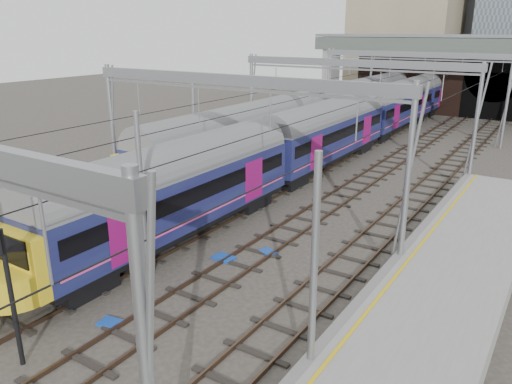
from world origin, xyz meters
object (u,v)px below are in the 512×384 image
Objects in this scene: train_second at (331,111)px; signal_near_centre at (6,279)px; relay_cabinet at (41,239)px; train_main at (367,117)px.

train_second reaches higher than signal_near_centre.
train_second is at bearing 81.09° from relay_cabinet.
train_second is 40.57× the size of relay_cabinet.
train_main reaches higher than relay_cabinet.
train_second reaches higher than relay_cabinet.
relay_cabinet is at bearing 151.87° from signal_near_centre.
relay_cabinet is at bearing -90.74° from train_second.
train_main is 53.60× the size of relay_cabinet.
relay_cabinet is (-4.39, -29.14, -1.91)m from train_main.
relay_cabinet is at bearing -98.57° from train_main.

